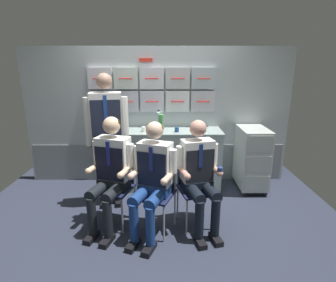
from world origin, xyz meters
The scene contains 16 objects.
ground centered at (0.00, 0.00, -0.02)m, with size 4.80×4.80×0.04m, color #292E3E.
galley_bulkhead centered at (-0.01, 1.37, 1.09)m, with size 4.20×0.14×2.15m.
galley_counter centered at (0.17, 1.09, 0.46)m, with size 1.63×0.53×0.92m.
service_trolley centered at (1.45, 1.00, 0.52)m, with size 0.40×0.65×0.97m.
folding_chair_left centered at (-0.45, 0.15, 0.54)m, with size 0.50×0.50×0.86m.
crew_member_left centered at (-0.50, 0.00, 0.74)m, with size 0.54×0.70×1.32m.
folding_chair_right centered at (0.04, 0.00, 0.54)m, with size 0.52×0.52×0.86m.
crew_member_right centered at (-0.02, -0.15, 0.72)m, with size 0.55×0.69×1.30m.
folding_chair_near_trolley centered at (0.47, 0.11, 0.54)m, with size 0.49×0.49×0.86m.
crew_member_near_trolley centered at (0.51, -0.04, 0.72)m, with size 0.52×0.67×1.29m.
crew_member_standing centered at (-0.63, 0.53, 1.08)m, with size 0.55×0.32×1.78m.
sparkling_bottle_green centered at (0.02, 1.08, 1.07)m, with size 0.07×0.07×0.31m.
water_bottle_clear centered at (0.06, 0.92, 1.07)m, with size 0.07×0.07×0.32m.
coffee_cup_white centered at (-0.20, 1.01, 0.96)m, with size 0.07×0.07×0.07m.
coffee_cup_spare centered at (-0.51, 1.20, 0.96)m, with size 0.06×0.06×0.07m.
paper_cup_blue centered at (0.29, 0.98, 0.96)m, with size 0.06×0.06×0.07m.
Camera 1 is at (0.14, -2.85, 1.87)m, focal length 28.56 mm.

